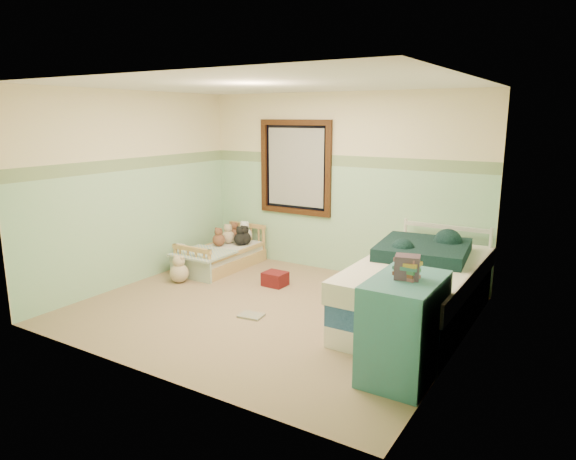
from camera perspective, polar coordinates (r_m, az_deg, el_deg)
The scene contains 30 objects.
floor at distance 5.98m, azimuth -2.17°, elevation -8.91°, with size 4.20×3.60×0.02m, color #8A6E4E.
ceiling at distance 5.58m, azimuth -2.39°, elevation 15.96°, with size 4.20×3.60×0.02m, color white.
wall_back at distance 7.19m, azimuth 5.77°, elevation 5.08°, with size 4.20×0.04×2.50m, color beige.
wall_front at distance 4.30m, azimuth -15.77°, elevation -0.40°, with size 4.20×0.04×2.50m, color beige.
wall_left at distance 7.02m, azimuth -16.70°, elevation 4.43°, with size 0.04×3.60×2.50m, color beige.
wall_right at distance 4.82m, azimuth 18.95°, elevation 0.76°, with size 0.04×3.60×2.50m, color beige.
wainscot_mint at distance 7.26m, azimuth 5.63°, elevation 1.15°, with size 4.20×0.01×1.50m, color #98CFA0.
border_strip at distance 7.14m, azimuth 5.77°, elevation 7.65°, with size 4.20×0.01×0.15m, color #376536.
window_frame at distance 7.46m, azimuth 0.80°, elevation 6.96°, with size 1.16×0.06×1.36m, color black.
window_blinds at distance 7.47m, azimuth 0.84°, elevation 6.96°, with size 0.92×0.01×1.12m, color #BCBCB8.
toddler_bed_frame at distance 7.61m, azimuth -7.32°, elevation -3.51°, with size 0.67×1.34×0.17m, color #AC7F3D.
toddler_mattress at distance 7.57m, azimuth -7.35°, elevation -2.44°, with size 0.61×1.28×0.12m, color silver.
patchwork_quilt at distance 7.25m, azimuth -9.43°, elevation -2.58°, with size 0.73×0.67×0.03m, color #698DC9.
plush_bed_brown at distance 8.01m, azimuth -5.98°, elevation -0.44°, with size 0.19×0.19×0.19m, color brown.
plush_bed_white at distance 7.88m, azimuth -4.83°, elevation -0.52°, with size 0.22×0.22×0.22m, color white.
plush_bed_tan at distance 7.81m, azimuth -6.67°, elevation -0.76°, with size 0.20×0.20×0.20m, color #CBB28F.
plush_bed_dark at distance 7.67m, azimuth -5.32°, elevation -1.00°, with size 0.19×0.19×0.19m, color black.
plush_floor_cream at distance 7.58m, azimuth -11.78°, elevation -3.38°, with size 0.26×0.26×0.26m, color silver.
plush_floor_tan at distance 7.02m, azimuth -11.98°, elevation -4.71°, with size 0.25×0.25×0.25m, color #CBB28F.
twin_bed_frame at distance 5.78m, azimuth 14.04°, elevation -8.79°, with size 1.10×2.20×0.22m, color white.
twin_boxspring at distance 5.71m, azimuth 14.15°, elevation -6.73°, with size 1.10×2.20×0.22m, color navy.
twin_mattress at distance 5.64m, azimuth 14.27°, elevation -4.62°, with size 1.14×2.24×0.22m, color silver.
teal_blanket at distance 5.88m, azimuth 14.79°, elevation -2.12°, with size 0.93×0.99×0.14m, color black.
dresser at distance 4.51m, azimuth 12.75°, elevation -10.53°, with size 0.54×0.86×0.86m, color #3E757A.
book_stack at distance 4.34m, azimuth 13.10°, elevation -4.04°, with size 0.20×0.15×0.20m, color brown.
red_pillow at distance 6.76m, azimuth -1.44°, elevation -5.45°, with size 0.29×0.25×0.18m, color maroon.
floor_book at distance 5.79m, azimuth -4.11°, elevation -9.46°, with size 0.26×0.20×0.02m, color orange.
extra_plush_0 at distance 7.69m, azimuth -4.85°, elevation -0.93°, with size 0.20×0.20×0.20m, color black.
extra_plush_1 at distance 7.79m, azimuth -4.78°, elevation -0.90°, with size 0.16×0.16×0.16m, color brown.
extra_plush_2 at distance 7.65m, azimuth -7.69°, elevation -1.10°, with size 0.19×0.19×0.19m, color brown.
Camera 1 is at (3.11, -4.62, 2.18)m, focal length 32.01 mm.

